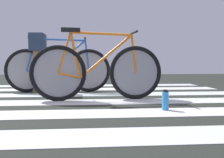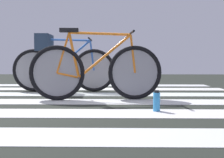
{
  "view_description": "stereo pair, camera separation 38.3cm",
  "coord_description": "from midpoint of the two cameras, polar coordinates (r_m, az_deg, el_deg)",
  "views": [
    {
      "loc": [
        0.28,
        -3.48,
        0.52
      ],
      "look_at": [
        0.6,
        0.13,
        0.29
      ],
      "focal_mm": 42.09,
      "sensor_mm": 36.0,
      "label": 1
    },
    {
      "loc": [
        0.66,
        -3.48,
        0.52
      ],
      "look_at": [
        0.6,
        0.13,
        0.29
      ],
      "focal_mm": 42.09,
      "sensor_mm": 36.0,
      "label": 2
    }
  ],
  "objects": [
    {
      "name": "cyclist_2_of_2",
      "position": [
        4.52,
        -12.03,
        5.18
      ],
      "size": [
        0.31,
        0.41,
        0.96
      ],
      "rotation": [
        0.0,
        0.0,
        0.01
      ],
      "color": "brown",
      "rests_on": "ground"
    },
    {
      "name": "bicycle_2_of_2",
      "position": [
        4.46,
        -8.09,
        2.22
      ],
      "size": [
        1.74,
        0.52,
        0.93
      ],
      "rotation": [
        0.0,
        0.0,
        0.01
      ],
      "color": "black",
      "rests_on": "ground"
    },
    {
      "name": "bicycle_1_of_2",
      "position": [
        3.43,
        -0.27,
        1.8
      ],
      "size": [
        1.73,
        0.52,
        0.93
      ],
      "rotation": [
        0.0,
        0.0,
        0.1
      ],
      "color": "black",
      "rests_on": "ground"
    },
    {
      "name": "crosswalk_markings",
      "position": [
        3.34,
        -6.93,
        -4.91
      ],
      "size": [
        5.45,
        4.98,
        0.0
      ],
      "color": "#B8BBC1",
      "rests_on": "ground"
    },
    {
      "name": "ground",
      "position": [
        3.55,
        -6.65,
        -4.57
      ],
      "size": [
        18.0,
        14.0,
        0.02
      ],
      "color": "black"
    },
    {
      "name": "water_bottle",
      "position": [
        2.74,
        13.64,
        -4.78
      ],
      "size": [
        0.07,
        0.07,
        0.22
      ],
      "color": "#328CD4",
      "rests_on": "ground"
    }
  ]
}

